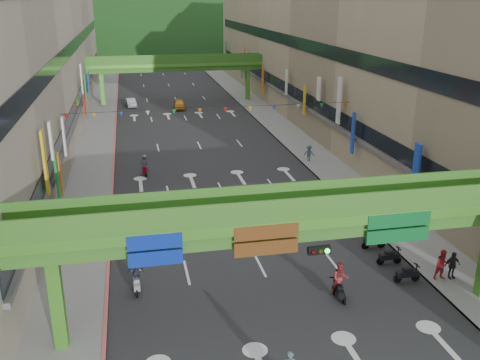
# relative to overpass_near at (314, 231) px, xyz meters

# --- Properties ---
(road_slab) EXTENTS (18.00, 140.00, 0.02)m
(road_slab) POSITION_rel_overpass_near_xyz_m (-0.93, 44.62, -5.20)
(road_slab) COLOR #28282B
(road_slab) RESTS_ON ground
(sidewalk_left) EXTENTS (4.00, 140.00, 0.15)m
(sidewalk_left) POSITION_rel_overpass_near_xyz_m (-11.93, 44.62, -5.13)
(sidewalk_left) COLOR gray
(sidewalk_left) RESTS_ON ground
(sidewalk_right) EXTENTS (4.00, 140.00, 0.15)m
(sidewalk_right) POSITION_rel_overpass_near_xyz_m (10.07, 44.62, -5.13)
(sidewalk_right) COLOR gray
(sidewalk_right) RESTS_ON ground
(curb_left) EXTENTS (0.20, 140.00, 0.18)m
(curb_left) POSITION_rel_overpass_near_xyz_m (-10.03, 44.62, -5.12)
(curb_left) COLOR #CC5959
(curb_left) RESTS_ON ground
(curb_right) EXTENTS (0.20, 140.00, 0.18)m
(curb_right) POSITION_rel_overpass_near_xyz_m (8.17, 44.62, -5.12)
(curb_right) COLOR gray
(curb_right) RESTS_ON ground
(building_row_left) EXTENTS (12.80, 95.00, 19.00)m
(building_row_left) POSITION_rel_overpass_near_xyz_m (-19.86, 44.62, 4.25)
(building_row_left) COLOR #9E937F
(building_row_left) RESTS_ON ground
(building_row_right) EXTENTS (12.80, 95.00, 19.00)m
(building_row_right) POSITION_rel_overpass_near_xyz_m (18.00, 44.62, 4.25)
(building_row_right) COLOR gray
(building_row_right) RESTS_ON ground
(overpass_near) EXTENTS (28.00, 12.27, 7.10)m
(overpass_near) POSITION_rel_overpass_near_xyz_m (0.00, 0.00, 0.00)
(overpass_near) COLOR #4C9E2D
(overpass_near) RESTS_ON ground
(overpass_far) EXTENTS (28.00, 2.20, 7.10)m
(overpass_far) POSITION_rel_overpass_near_xyz_m (-0.93, 59.62, 0.20)
(overpass_far) COLOR #4C9E2D
(overpass_far) RESTS_ON ground
(hill_left) EXTENTS (168.00, 140.00, 112.00)m
(hill_left) POSITION_rel_overpass_near_xyz_m (-15.93, 154.62, -5.21)
(hill_left) COLOR #1C4419
(hill_left) RESTS_ON ground
(hill_right) EXTENTS (208.00, 176.00, 128.00)m
(hill_right) POSITION_rel_overpass_near_xyz_m (24.07, 174.62, -5.21)
(hill_right) COLOR #1C4419
(hill_right) RESTS_ON ground
(bunting_string) EXTENTS (26.00, 0.36, 0.47)m
(bunting_string) POSITION_rel_overpass_near_xyz_m (-0.93, 24.62, 0.75)
(bunting_string) COLOR black
(bunting_string) RESTS_ON ground
(scooter_rider_mid) EXTENTS (1.00, 1.59, 2.19)m
(scooter_rider_mid) POSITION_rel_overpass_near_xyz_m (2.37, 2.02, -4.06)
(scooter_rider_mid) COLOR black
(scooter_rider_mid) RESTS_ON ground
(scooter_rider_left) EXTENTS (0.99, 1.60, 2.02)m
(scooter_rider_left) POSITION_rel_overpass_near_xyz_m (-8.39, 5.02, -4.20)
(scooter_rider_left) COLOR gray
(scooter_rider_left) RESTS_ON ground
(scooter_rider_far) EXTENTS (0.85, 1.60, 1.99)m
(scooter_rider_far) POSITION_rel_overpass_near_xyz_m (-7.14, 25.42, -4.21)
(scooter_rider_far) COLOR maroon
(scooter_rider_far) RESTS_ON ground
(parked_scooter_row) EXTENTS (1.60, 11.55, 1.08)m
(parked_scooter_row) POSITION_rel_overpass_near_xyz_m (6.87, 8.44, -4.68)
(parked_scooter_row) COLOR black
(parked_scooter_row) RESTS_ON ground
(car_silver) EXTENTS (1.75, 3.87, 1.23)m
(car_silver) POSITION_rel_overpass_near_xyz_m (-7.93, 57.87, -4.59)
(car_silver) COLOR #B4B6BE
(car_silver) RESTS_ON ground
(car_yellow) EXTENTS (1.85, 4.05, 1.35)m
(car_yellow) POSITION_rel_overpass_near_xyz_m (-1.09, 54.79, -4.53)
(car_yellow) COLOR gold
(car_yellow) RESTS_ON ground
(pedestrian_red) EXTENTS (0.93, 0.74, 1.84)m
(pedestrian_red) POSITION_rel_overpass_near_xyz_m (8.87, 2.62, -4.29)
(pedestrian_red) COLOR #B6232B
(pedestrian_red) RESTS_ON ground
(pedestrian_dark) EXTENTS (0.98, 0.43, 1.66)m
(pedestrian_dark) POSITION_rel_overpass_near_xyz_m (9.49, 2.62, -4.38)
(pedestrian_dark) COLOR black
(pedestrian_dark) RESTS_ON ground
(pedestrian_blue) EXTENTS (0.87, 0.77, 1.56)m
(pedestrian_blue) POSITION_rel_overpass_near_xyz_m (8.87, 26.31, -4.42)
(pedestrian_blue) COLOR #324054
(pedestrian_blue) RESTS_ON ground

